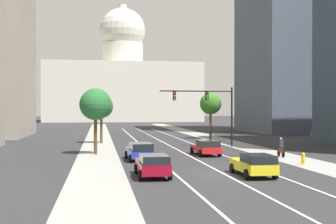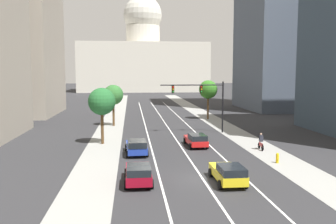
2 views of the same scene
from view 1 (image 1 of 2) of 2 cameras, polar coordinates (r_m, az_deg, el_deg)
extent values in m
plane|color=#2B2B2D|center=(69.11, -1.92, -3.15)|extent=(400.00, 400.00, 0.00)
cube|color=gray|center=(63.65, -8.75, -3.45)|extent=(3.66, 130.00, 0.01)
cube|color=gray|center=(65.69, 5.73, -3.33)|extent=(3.66, 130.00, 0.01)
cube|color=white|center=(53.90, -3.42, -4.14)|extent=(0.16, 90.00, 0.01)
cube|color=white|center=(54.28, -0.06, -4.10)|extent=(0.16, 90.00, 0.01)
cube|color=white|center=(54.84, 3.24, -4.06)|extent=(0.16, 90.00, 0.01)
cube|color=beige|center=(158.96, -5.72, 2.40)|extent=(52.07, 27.25, 19.71)
cylinder|color=beige|center=(160.01, -5.73, 7.26)|extent=(14.01, 14.01, 7.40)
sphere|color=beige|center=(161.18, -5.73, 10.10)|extent=(15.89, 15.89, 15.89)
cylinder|color=beige|center=(162.54, -5.73, 12.59)|extent=(2.86, 2.86, 3.97)
cube|color=maroon|center=(28.70, -1.99, -6.84)|extent=(1.80, 4.43, 0.66)
cube|color=black|center=(27.64, -1.73, -5.91)|extent=(1.64, 2.43, 0.49)
cylinder|color=black|center=(30.13, -4.03, -7.13)|extent=(0.23, 0.64, 0.64)
cylinder|color=black|center=(30.33, -0.68, -7.08)|extent=(0.23, 0.64, 0.64)
cylinder|color=black|center=(27.16, -3.46, -7.96)|extent=(0.23, 0.64, 0.64)
cylinder|color=black|center=(27.39, 0.25, -7.89)|extent=(0.23, 0.64, 0.64)
cube|color=red|center=(42.01, 4.71, -4.62)|extent=(1.95, 4.58, 0.55)
cube|color=black|center=(41.12, 5.04, -3.96)|extent=(1.72, 2.53, 0.55)
cylinder|color=black|center=(43.28, 3.03, -4.84)|extent=(0.25, 0.65, 0.64)
cylinder|color=black|center=(43.74, 5.27, -4.79)|extent=(0.25, 0.65, 0.64)
cylinder|color=black|center=(40.33, 4.09, -5.22)|extent=(0.25, 0.65, 0.64)
cylinder|color=black|center=(40.82, 6.49, -5.16)|extent=(0.25, 0.65, 0.64)
cube|color=#1E389E|center=(38.02, -3.64, -5.09)|extent=(2.04, 4.74, 0.63)
cube|color=black|center=(36.87, -3.41, -4.34)|extent=(1.80, 2.59, 0.55)
cylinder|color=black|center=(39.51, -5.27, -5.34)|extent=(0.25, 0.65, 0.64)
cylinder|color=black|center=(39.74, -2.64, -5.31)|extent=(0.25, 0.65, 0.64)
cylinder|color=black|center=(36.38, -4.74, -5.84)|extent=(0.25, 0.65, 0.64)
cylinder|color=black|center=(36.63, -1.89, -5.79)|extent=(0.25, 0.65, 0.64)
cube|color=yellow|center=(29.55, 10.58, -6.67)|extent=(1.78, 4.43, 0.63)
cube|color=black|center=(28.51, 11.28, -5.78)|extent=(1.64, 2.35, 0.51)
cylinder|color=black|center=(30.74, 8.08, -6.99)|extent=(0.22, 0.64, 0.64)
cylinder|color=black|center=(31.29, 11.22, -6.86)|extent=(0.22, 0.64, 0.64)
cylinder|color=black|center=(27.90, 9.87, -7.74)|extent=(0.22, 0.64, 0.64)
cylinder|color=black|center=(28.50, 13.29, -7.57)|extent=(0.22, 0.64, 0.64)
cylinder|color=black|center=(51.42, 8.02, -0.64)|extent=(0.20, 0.20, 6.69)
cylinder|color=black|center=(50.43, 3.56, 2.64)|extent=(8.18, 0.14, 0.14)
cube|color=black|center=(50.69, 4.92, 2.01)|extent=(0.32, 0.28, 0.96)
sphere|color=red|center=(50.55, 4.96, 2.35)|extent=(0.20, 0.20, 0.20)
sphere|color=orange|center=(50.54, 4.96, 2.01)|extent=(0.20, 0.20, 0.20)
sphere|color=green|center=(50.53, 4.96, 1.67)|extent=(0.20, 0.20, 0.20)
cube|color=black|center=(49.95, 0.80, 2.03)|extent=(0.32, 0.28, 0.96)
sphere|color=red|center=(49.81, 0.83, 2.38)|extent=(0.20, 0.20, 0.20)
sphere|color=orange|center=(49.80, 0.83, 2.04)|extent=(0.20, 0.20, 0.20)
sphere|color=green|center=(49.80, 0.83, 1.69)|extent=(0.20, 0.20, 0.20)
cylinder|color=yellow|center=(36.42, 16.63, -5.80)|extent=(0.26, 0.26, 0.70)
sphere|color=yellow|center=(36.38, 16.63, -5.12)|extent=(0.26, 0.26, 0.26)
cylinder|color=yellow|center=(36.28, 16.74, -5.77)|extent=(0.10, 0.12, 0.10)
cylinder|color=black|center=(41.14, 14.28, -5.11)|extent=(0.06, 0.66, 0.66)
cylinder|color=black|center=(42.11, 13.75, -4.98)|extent=(0.06, 0.66, 0.66)
cube|color=#A51919|center=(41.60, 14.01, -4.74)|extent=(0.08, 1.00, 0.36)
cube|color=#262833|center=(41.51, 14.04, -3.88)|extent=(0.37, 0.29, 0.64)
sphere|color=tan|center=(41.54, 14.00, -3.28)|extent=(0.22, 0.22, 0.22)
cylinder|color=#51381E|center=(43.14, -9.10, -2.85)|extent=(0.32, 0.32, 3.65)
sphere|color=#24622E|center=(43.07, -9.10, 0.97)|extent=(2.99, 2.99, 2.99)
cylinder|color=#51381E|center=(56.86, -8.38, -2.12)|extent=(0.32, 0.32, 3.56)
sphere|color=#2F692E|center=(56.81, -8.39, 0.71)|extent=(2.93, 2.93, 2.93)
cylinder|color=#51381E|center=(64.85, 5.36, -1.64)|extent=(0.32, 0.32, 3.94)
sphere|color=#317020|center=(64.81, 5.37, 1.05)|extent=(3.06, 3.06, 3.06)
camera|label=2|loc=(5.27, 39.35, 43.62)|focal=39.25mm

